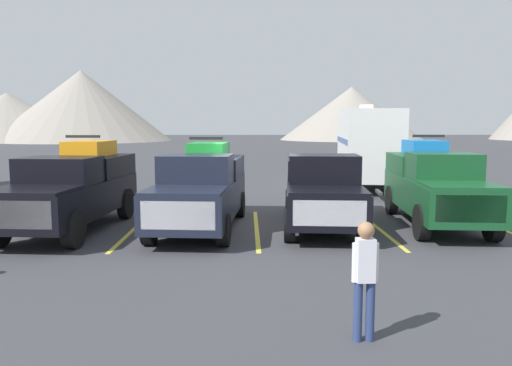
% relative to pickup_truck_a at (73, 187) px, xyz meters
% --- Properties ---
extents(ground_plane, '(240.00, 240.00, 0.00)m').
position_rel_pickup_truck_a_xyz_m(ground_plane, '(5.19, 0.50, -1.21)').
color(ground_plane, '#38383D').
extents(pickup_truck_a, '(2.56, 5.85, 2.65)m').
position_rel_pickup_truck_a_xyz_m(pickup_truck_a, '(0.00, 0.00, 0.00)').
color(pickup_truck_a, black).
rests_on(pickup_truck_a, ground).
extents(pickup_truck_b, '(2.52, 5.94, 2.59)m').
position_rel_pickup_truck_a_xyz_m(pickup_truck_b, '(3.61, 0.18, -0.04)').
color(pickup_truck_b, black).
rests_on(pickup_truck_b, ground).
extents(pickup_truck_c, '(2.52, 5.67, 2.14)m').
position_rel_pickup_truck_a_xyz_m(pickup_truck_c, '(7.09, 0.28, -0.11)').
color(pickup_truck_c, black).
rests_on(pickup_truck_c, ground).
extents(pickup_truck_d, '(2.46, 5.84, 2.65)m').
position_rel_pickup_truck_a_xyz_m(pickup_truck_d, '(10.48, 0.54, 0.01)').
color(pickup_truck_d, '#144723').
rests_on(pickup_truck_d, ground).
extents(lot_stripe_a, '(0.12, 5.50, 0.01)m').
position_rel_pickup_truck_a_xyz_m(lot_stripe_a, '(-1.80, -0.06, -1.21)').
color(lot_stripe_a, gold).
rests_on(lot_stripe_a, ground).
extents(lot_stripe_b, '(0.12, 5.50, 0.01)m').
position_rel_pickup_truck_a_xyz_m(lot_stripe_b, '(1.69, -0.06, -1.21)').
color(lot_stripe_b, gold).
rests_on(lot_stripe_b, ground).
extents(lot_stripe_c, '(0.12, 5.50, 0.01)m').
position_rel_pickup_truck_a_xyz_m(lot_stripe_c, '(5.19, -0.06, -1.21)').
color(lot_stripe_c, gold).
rests_on(lot_stripe_c, ground).
extents(lot_stripe_d, '(0.12, 5.50, 0.01)m').
position_rel_pickup_truck_a_xyz_m(lot_stripe_d, '(8.68, -0.06, -1.21)').
color(lot_stripe_d, gold).
rests_on(lot_stripe_d, ground).
extents(lot_stripe_e, '(0.12, 5.50, 0.01)m').
position_rel_pickup_truck_a_xyz_m(lot_stripe_e, '(12.18, -0.06, -1.21)').
color(lot_stripe_e, gold).
rests_on(lot_stripe_e, ground).
extents(camper_trailer_a, '(3.13, 8.09, 3.90)m').
position_rel_pickup_truck_a_xyz_m(camper_trailer_a, '(10.54, 9.19, 0.84)').
color(camper_trailer_a, white).
rests_on(camper_trailer_a, ground).
extents(person_a, '(0.37, 0.23, 1.67)m').
position_rel_pickup_truck_a_xyz_m(person_a, '(6.53, -7.53, -0.25)').
color(person_a, navy).
rests_on(person_a, ground).
extents(mountain_ridge, '(128.94, 33.11, 15.60)m').
position_rel_pickup_truck_a_xyz_m(mountain_ridge, '(5.34, 76.76, 4.66)').
color(mountain_ridge, gray).
rests_on(mountain_ridge, ground).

